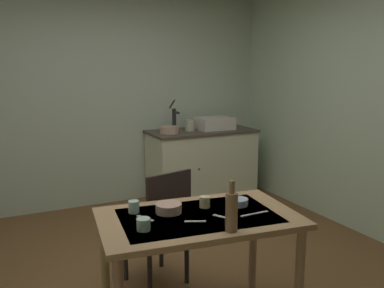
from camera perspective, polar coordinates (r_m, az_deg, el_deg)
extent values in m
cube|color=beige|center=(4.89, -13.29, 6.80)|extent=(4.33, 0.10, 2.65)
cube|color=beige|center=(5.10, 1.38, -3.04)|extent=(1.30, 0.60, 0.84)
cube|color=#4E443B|center=(5.01, 1.40, 1.82)|extent=(1.33, 0.63, 0.03)
sphere|color=#2D2823|center=(4.73, 1.02, -3.60)|extent=(0.02, 0.02, 0.02)
cube|color=silver|center=(5.08, 3.19, 2.96)|extent=(0.44, 0.34, 0.15)
cube|color=black|center=(5.07, 3.20, 3.75)|extent=(0.38, 0.28, 0.01)
cylinder|color=#232328|center=(4.88, -2.55, 3.42)|extent=(0.05, 0.05, 0.28)
cylinder|color=#232328|center=(4.81, -2.22, 4.50)|extent=(0.03, 0.12, 0.03)
cylinder|color=black|center=(4.92, -2.85, 5.69)|extent=(0.02, 0.16, 0.12)
cylinder|color=tan|center=(4.76, -3.22, 2.02)|extent=(0.23, 0.23, 0.08)
cylinder|color=beige|center=(4.95, -0.29, 2.65)|extent=(0.13, 0.13, 0.13)
cube|color=tan|center=(2.47, 0.91, -10.51)|extent=(1.27, 0.85, 0.04)
cube|color=silver|center=(2.47, 0.91, -10.14)|extent=(0.99, 0.66, 0.00)
cylinder|color=tan|center=(2.63, 14.98, -18.71)|extent=(0.06, 0.06, 0.72)
cylinder|color=tan|center=(2.78, -12.27, -16.83)|extent=(0.06, 0.06, 0.72)
cylinder|color=tan|center=(3.07, 8.66, -13.91)|extent=(0.06, 0.06, 0.72)
cube|color=#2C2421|center=(3.14, -5.23, -12.20)|extent=(0.48, 0.48, 0.03)
cube|color=#2B211E|center=(2.91, -3.23, -8.72)|extent=(0.38, 0.11, 0.48)
cylinder|color=#2C2421|center=(3.44, -4.41, -13.96)|extent=(0.04, 0.04, 0.40)
cylinder|color=#2C2421|center=(3.28, -9.45, -15.41)|extent=(0.04, 0.04, 0.40)
cylinder|color=#2C2421|center=(3.20, -0.75, -15.97)|extent=(0.04, 0.04, 0.40)
cylinder|color=#2C2421|center=(3.02, -6.04, -17.74)|extent=(0.04, 0.04, 0.40)
cylinder|color=tan|center=(2.51, -3.34, -9.08)|extent=(0.16, 0.16, 0.06)
cylinder|color=#9EB2C6|center=(2.65, 6.56, -8.18)|extent=(0.13, 0.13, 0.04)
cylinder|color=#ADD1C1|center=(2.53, -8.29, -8.82)|extent=(0.07, 0.07, 0.08)
cylinder|color=#ADD1C1|center=(2.26, -6.90, -11.26)|extent=(0.08, 0.08, 0.07)
cylinder|color=beige|center=(2.59, 1.82, -8.22)|extent=(0.07, 0.07, 0.07)
cylinder|color=olive|center=(2.22, 5.64, -9.64)|extent=(0.07, 0.07, 0.22)
cylinder|color=olive|center=(2.17, 5.71, -6.10)|extent=(0.03, 0.03, 0.07)
cube|color=silver|center=(2.52, 8.89, -9.77)|extent=(0.20, 0.02, 0.00)
cube|color=beige|center=(2.44, 4.47, -10.34)|extent=(0.09, 0.13, 0.00)
cube|color=beige|center=(2.43, -6.70, -10.45)|extent=(0.07, 0.13, 0.00)
cube|color=beige|center=(2.37, 0.46, -10.95)|extent=(0.12, 0.07, 0.00)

